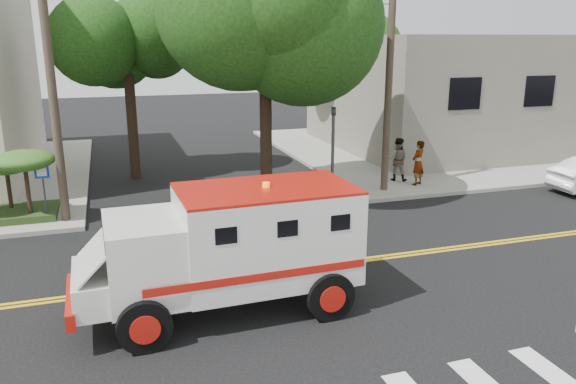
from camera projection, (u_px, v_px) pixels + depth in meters
name	position (u px, v px, depth m)	size (l,w,h in m)	color
ground	(279.00, 271.00, 14.94)	(100.00, 100.00, 0.00)	black
sidewalk_ne	(439.00, 148.00, 31.32)	(17.00, 17.00, 0.15)	gray
building_right	(461.00, 91.00, 31.41)	(14.00, 12.00, 6.00)	slate
utility_pole_left	(52.00, 87.00, 17.59)	(0.28, 0.28, 9.00)	#382D23
utility_pole_right	(389.00, 79.00, 21.31)	(0.28, 0.28, 9.00)	#382D23
tree_main	(279.00, 2.00, 19.31)	(6.08, 5.70, 9.85)	black
tree_left	(135.00, 45.00, 23.44)	(4.48, 4.20, 7.70)	black
tree_right	(349.00, 36.00, 30.43)	(4.80, 4.50, 8.20)	black
traffic_signal	(333.00, 144.00, 20.62)	(0.15, 0.18, 3.60)	#3F3F42
accessibility_sign	(43.00, 184.00, 18.39)	(0.45, 0.10, 2.02)	#3F3F42
palm_planter	(3.00, 176.00, 18.37)	(3.52, 2.63, 2.36)	#1E3314
armored_truck	(232.00, 244.00, 12.37)	(6.28, 2.67, 2.83)	silver
pedestrian_a	(418.00, 163.00, 22.94)	(0.67, 0.44, 1.84)	gray
pedestrian_b	(397.00, 159.00, 23.66)	(0.89, 0.69, 1.82)	gray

